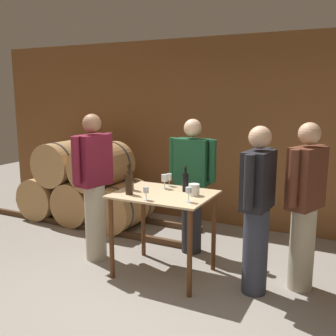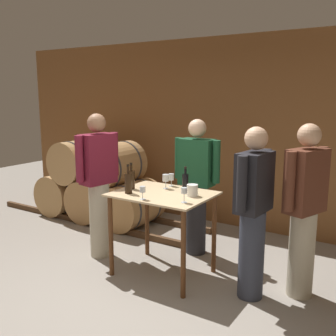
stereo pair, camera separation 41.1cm
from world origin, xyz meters
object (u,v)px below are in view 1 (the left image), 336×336
object	(u,v)px
wine_glass_near_left	(169,177)
person_visitor_bearded	(257,207)
person_visitor_with_scarf	(305,204)
wine_bottle_left	(129,183)
wine_glass_far_side	(189,191)
wine_glass_near_center	(165,178)
person_visitor_near_door	(192,183)
wine_glass_near_right	(146,191)
wine_bottle_far_left	(130,180)
wine_bottle_center	(185,182)
ice_bucket	(194,190)
person_host	(94,184)

from	to	relation	value
wine_glass_near_left	person_visitor_bearded	xyz separation A→B (m)	(1.06, -0.27, -0.13)
wine_glass_near_left	person_visitor_with_scarf	world-z (taller)	person_visitor_with_scarf
wine_bottle_left	person_visitor_with_scarf	size ratio (longest dim) A/B	0.18
wine_bottle_left	wine_glass_far_side	size ratio (longest dim) A/B	2.09
wine_glass_near_center	person_visitor_near_door	bearing A→B (deg)	77.95
wine_bottle_left	wine_glass_near_right	distance (m)	0.29
person_visitor_bearded	wine_glass_far_side	bearing A→B (deg)	-159.08
wine_bottle_far_left	person_visitor_with_scarf	bearing A→B (deg)	11.28
wine_bottle_center	ice_bucket	xyz separation A→B (m)	(0.14, -0.11, -0.05)
wine_bottle_left	wine_glass_near_center	size ratio (longest dim) A/B	1.94
wine_bottle_far_left	wine_glass_far_side	distance (m)	0.77
wine_bottle_far_left	person_host	xyz separation A→B (m)	(-0.50, 0.03, -0.11)
wine_bottle_far_left	wine_glass_near_right	xyz separation A→B (m)	(0.36, -0.29, -0.02)
wine_glass_near_left	wine_bottle_center	bearing A→B (deg)	-28.69
wine_glass_near_right	person_host	size ratio (longest dim) A/B	0.08
wine_glass_near_center	person_visitor_bearded	size ratio (longest dim) A/B	0.10
wine_bottle_far_left	wine_bottle_center	bearing A→B (deg)	19.13
wine_bottle_left	person_visitor_bearded	distance (m)	1.30
wine_glass_far_side	person_host	distance (m)	1.28
wine_glass_near_center	wine_bottle_far_left	bearing A→B (deg)	-145.52
person_host	person_visitor_near_door	xyz separation A→B (m)	(0.92, 0.69, -0.04)
wine_glass_near_right	wine_glass_far_side	distance (m)	0.42
person_host	wine_bottle_far_left	bearing A→B (deg)	-3.19
person_host	wine_glass_near_left	bearing A→B (deg)	21.20
wine_bottle_left	wine_glass_near_left	world-z (taller)	wine_bottle_left
wine_bottle_far_left	wine_glass_near_right	distance (m)	0.46
wine_glass_near_center	wine_glass_near_right	bearing A→B (deg)	-84.03
wine_bottle_center	person_visitor_bearded	world-z (taller)	person_visitor_bearded
wine_glass_far_side	ice_bucket	size ratio (longest dim) A/B	1.23
wine_glass_near_left	person_visitor_bearded	distance (m)	1.10
wine_bottle_left	person_visitor_with_scarf	bearing A→B (deg)	17.39
wine_bottle_center	person_host	size ratio (longest dim) A/B	0.16
wine_bottle_far_left	person_visitor_with_scarf	world-z (taller)	person_visitor_with_scarf
person_visitor_with_scarf	person_visitor_near_door	xyz separation A→B (m)	(-1.33, 0.37, -0.02)
wine_glass_near_left	wine_glass_near_center	world-z (taller)	wine_glass_near_center
wine_bottle_left	wine_glass_near_left	bearing A→B (deg)	68.01
wine_glass_near_left	wine_glass_near_right	size ratio (longest dim) A/B	1.07
person_visitor_with_scarf	wine_bottle_center	bearing A→B (deg)	-172.61
wine_glass_near_center	wine_bottle_center	bearing A→B (deg)	-3.61
wine_bottle_left	wine_glass_far_side	world-z (taller)	wine_bottle_left
wine_glass_near_left	person_host	bearing A→B (deg)	-158.80
wine_bottle_left	wine_bottle_far_left	bearing A→B (deg)	118.72
wine_bottle_center	wine_glass_near_center	xyz separation A→B (m)	(-0.25, 0.02, 0.01)
wine_glass_far_side	ice_bucket	bearing A→B (deg)	101.42
wine_bottle_left	wine_bottle_center	bearing A→B (deg)	37.89
wine_bottle_far_left	person_visitor_near_door	distance (m)	0.84
wine_bottle_center	wine_bottle_left	bearing A→B (deg)	-142.11
wine_glass_near_right	wine_glass_far_side	size ratio (longest dim) A/B	0.91
wine_bottle_center	ice_bucket	bearing A→B (deg)	-36.36
ice_bucket	wine_glass_near_right	bearing A→B (deg)	-132.66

